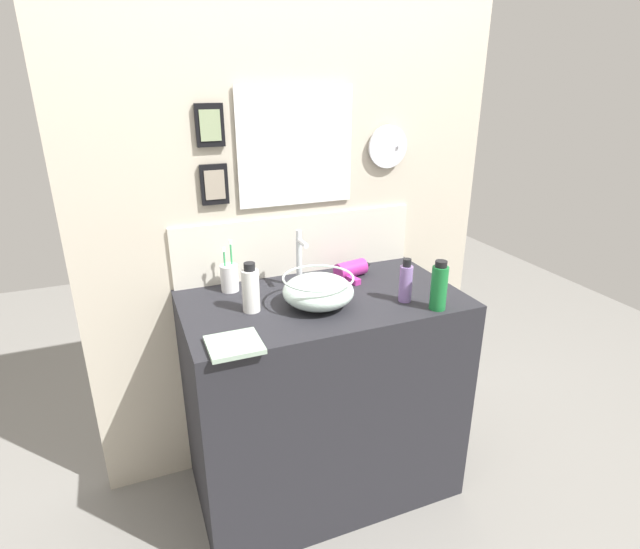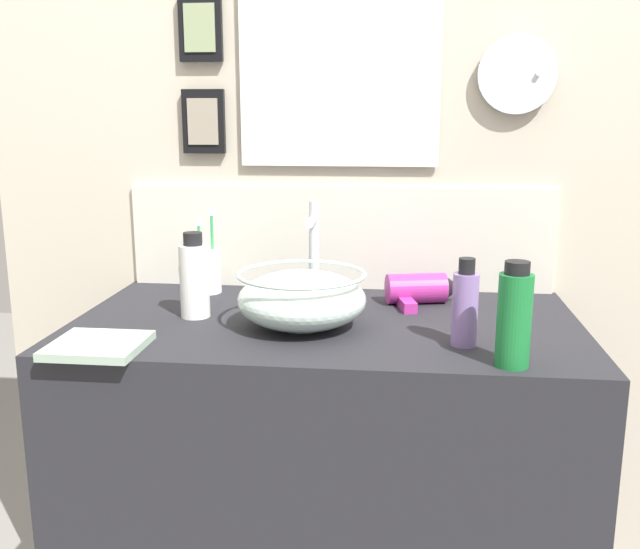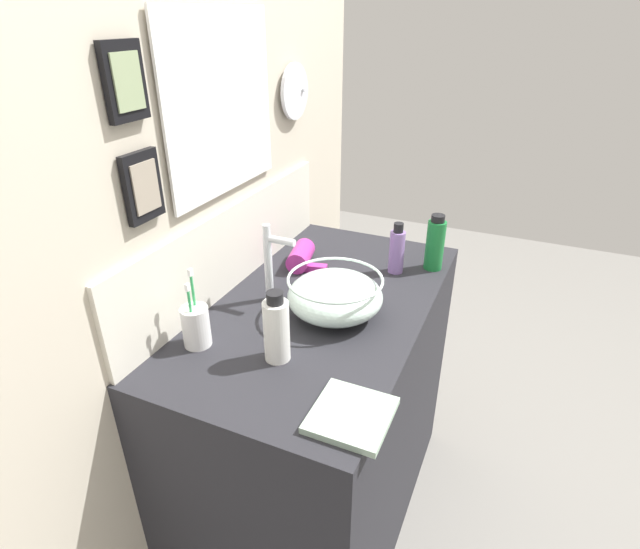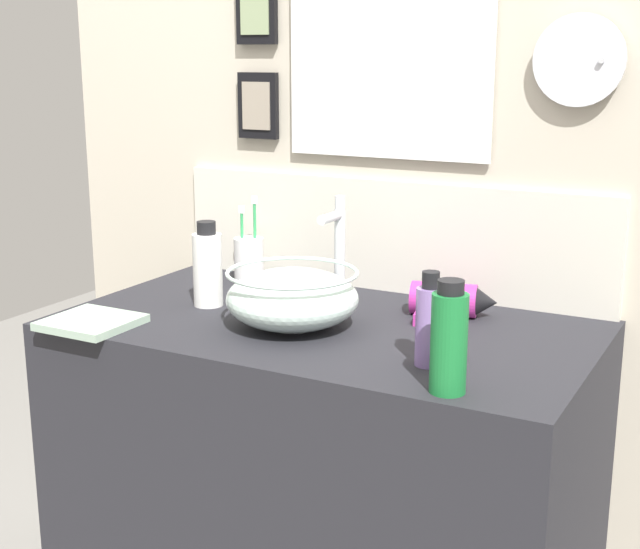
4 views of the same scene
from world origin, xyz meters
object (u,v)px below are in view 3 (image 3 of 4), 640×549
(glass_bowl_sink, at_px, (335,295))
(soap_dispenser, at_px, (397,250))
(toothbrush_cup, at_px, (196,326))
(lotion_bottle, at_px, (276,329))
(spray_bottle, at_px, (435,244))
(hand_towel, at_px, (351,415))
(faucet, at_px, (271,259))
(hair_drier, at_px, (303,255))

(glass_bowl_sink, height_order, soap_dispenser, soap_dispenser)
(toothbrush_cup, bearing_deg, lotion_bottle, -81.51)
(toothbrush_cup, xyz_separation_m, spray_bottle, (0.67, -0.46, 0.03))
(glass_bowl_sink, height_order, hand_towel, glass_bowl_sink)
(faucet, bearing_deg, glass_bowl_sink, -90.00)
(soap_dispenser, bearing_deg, toothbrush_cup, 149.73)
(toothbrush_cup, bearing_deg, glass_bowl_sink, -44.24)
(toothbrush_cup, bearing_deg, spray_bottle, -34.10)
(soap_dispenser, xyz_separation_m, hand_towel, (-0.69, -0.10, -0.07))
(hair_drier, distance_m, toothbrush_cup, 0.53)
(faucet, height_order, lotion_bottle, faucet)
(glass_bowl_sink, bearing_deg, faucet, 90.00)
(faucet, height_order, soap_dispenser, faucet)
(glass_bowl_sink, bearing_deg, soap_dispenser, -14.21)
(faucet, bearing_deg, toothbrush_cup, 166.01)
(faucet, height_order, hair_drier, faucet)
(faucet, xyz_separation_m, spray_bottle, (0.40, -0.39, -0.04))
(hair_drier, xyz_separation_m, hand_towel, (-0.62, -0.41, -0.03))
(toothbrush_cup, xyz_separation_m, soap_dispenser, (0.60, -0.35, 0.02))
(hand_towel, bearing_deg, lotion_bottle, 63.39)
(faucet, distance_m, lotion_bottle, 0.29)
(toothbrush_cup, distance_m, soap_dispenser, 0.69)
(hair_drier, height_order, soap_dispenser, soap_dispenser)
(hand_towel, bearing_deg, soap_dispenser, 8.67)
(toothbrush_cup, xyz_separation_m, lotion_bottle, (0.03, -0.22, 0.03))
(spray_bottle, bearing_deg, toothbrush_cup, 145.90)
(spray_bottle, relative_size, soap_dispenser, 1.10)
(faucet, height_order, hand_towel, faucet)
(toothbrush_cup, height_order, soap_dispenser, toothbrush_cup)
(glass_bowl_sink, height_order, hair_drier, glass_bowl_sink)
(faucet, bearing_deg, spray_bottle, -44.17)
(spray_bottle, distance_m, hand_towel, 0.77)
(spray_bottle, bearing_deg, hair_drier, 109.66)
(soap_dispenser, distance_m, hand_towel, 0.70)
(spray_bottle, relative_size, hand_towel, 1.11)
(toothbrush_cup, height_order, hand_towel, toothbrush_cup)
(hair_drier, distance_m, lotion_bottle, 0.53)
(soap_dispenser, relative_size, lotion_bottle, 0.91)
(lotion_bottle, bearing_deg, soap_dispenser, -13.36)
(soap_dispenser, bearing_deg, faucet, 139.08)
(lotion_bottle, xyz_separation_m, hand_towel, (-0.12, -0.24, -0.08))
(lotion_bottle, height_order, hand_towel, lotion_bottle)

